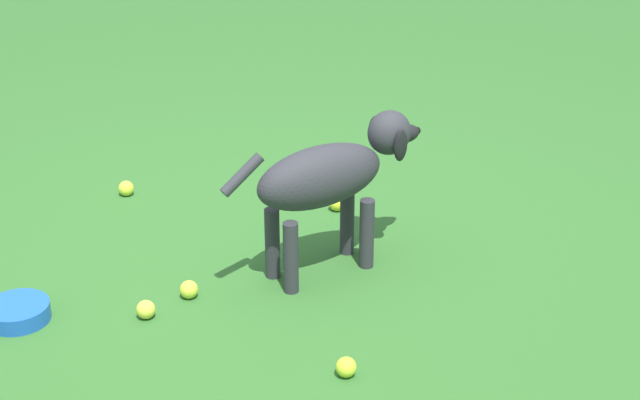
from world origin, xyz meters
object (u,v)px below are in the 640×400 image
Objects in this scene: dog at (332,176)px; tennis_ball_1 at (126,188)px; tennis_ball_3 at (337,203)px; water_bowl at (18,312)px; tennis_ball_0 at (146,309)px; tennis_ball_2 at (189,289)px; tennis_ball_4 at (346,367)px.

tennis_ball_1 is (1.03, -0.35, -0.35)m from dog.
tennis_ball_3 reaches higher than water_bowl.
tennis_ball_0 is 0.44m from water_bowl.
tennis_ball_1 is at bearing -59.15° from tennis_ball_0.
tennis_ball_3 is (-0.31, -0.83, 0.00)m from tennis_ball_2.
water_bowl is (0.41, 0.14, -0.00)m from tennis_ball_0.
tennis_ball_0 is 1.00× the size of tennis_ball_4.
tennis_ball_1 is 1.01m from water_bowl.
tennis_ball_3 is 0.30× the size of water_bowl.
tennis_ball_3 is 1.40m from water_bowl.
tennis_ball_4 is at bearing -179.15° from water_bowl.
tennis_ball_2 is at bearing 69.52° from tennis_ball_3.
water_bowl is at bearing 165.23° from dog.
tennis_ball_2 is at bearing 130.82° from tennis_ball_1.
tennis_ball_4 is (-0.24, 0.65, -0.35)m from dog.
tennis_ball_4 is at bearing -120.00° from dog.
tennis_ball_1 is at bearing -37.99° from tennis_ball_4.
tennis_ball_2 reaches higher than water_bowl.
tennis_ball_3 is at bearing -172.16° from tennis_ball_1.
tennis_ball_1 and tennis_ball_2 have the same top height.
tennis_ball_1 is 1.00× the size of tennis_ball_4.
dog is 0.81m from tennis_ball_0.
tennis_ball_1 is 1.00× the size of tennis_ball_3.
tennis_ball_0 and tennis_ball_1 have the same top height.
dog is 0.77m from tennis_ball_4.
tennis_ball_0 is 0.30× the size of water_bowl.
tennis_ball_0 is 0.19m from tennis_ball_2.
tennis_ball_1 is 0.93m from tennis_ball_2.
tennis_ball_3 is at bearing -125.59° from water_bowl.
tennis_ball_2 is 1.00× the size of tennis_ball_3.
dog reaches higher than tennis_ball_2.
dog reaches higher than tennis_ball_1.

